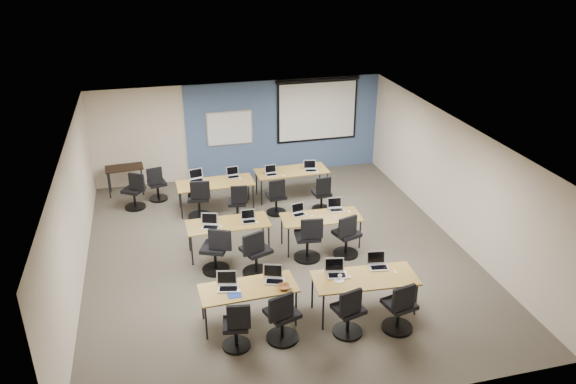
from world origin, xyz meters
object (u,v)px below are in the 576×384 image
object	(u,v)px
laptop_2	(336,271)
laptop_3	(378,263)
spare_chair_b	(135,194)
laptop_1	(274,277)
task_chair_1	(282,320)
laptop_11	(311,168)
training_table_mid_right	(321,218)
laptop_7	(336,207)
laptop_0	(228,284)
task_chair_8	(199,202)
laptop_10	(271,172)
training_table_back_left	(215,184)
projector_screen	(317,107)
laptop_5	(249,219)
task_chair_0	(237,329)
task_chair_9	(238,206)
task_chair_10	(276,199)
task_chair_11	(322,196)
training_table_front_right	(365,279)
training_table_mid_left	(228,225)
task_chair_4	(216,253)
whiteboard	(230,128)
task_chair_3	(400,311)
task_chair_7	(347,239)
laptop_4	(210,224)
task_chair_5	(256,256)
training_table_back_right	(292,172)
laptop_9	(233,174)
training_table_front_left	(248,290)
laptop_8	(196,178)
laptop_6	(299,212)
spare_chair_a	(157,186)
task_chair_6	(308,242)

from	to	relation	value
laptop_2	laptop_3	bearing A→B (deg)	14.57
spare_chair_b	laptop_1	bearing A→B (deg)	-32.92
task_chair_1	laptop_11	size ratio (longest dim) A/B	3.18
training_table_mid_right	laptop_7	world-z (taller)	laptop_7
training_table_mid_right	laptop_0	xyz separation A→B (m)	(-2.37, -2.16, 0.11)
task_chair_8	laptop_10	bearing A→B (deg)	23.96
task_chair_8	training_table_back_left	bearing A→B (deg)	49.07
projector_screen	laptop_5	xyz separation A→B (m)	(-2.77, -4.13, -1.10)
task_chair_0	task_chair_9	distance (m)	4.63
task_chair_10	task_chair_11	xyz separation A→B (m)	(1.14, -0.08, -0.01)
training_table_mid_right	task_chair_1	size ratio (longest dim) A/B	1.68
training_table_front_right	laptop_5	xyz separation A→B (m)	(-1.61, 2.64, 0.10)
training_table_mid_left	task_chair_4	distance (m)	0.81
whiteboard	laptop_2	world-z (taller)	whiteboard
training_table_back_left	task_chair_8	bearing A→B (deg)	-139.81
laptop_2	task_chair_3	distance (m)	1.30
training_table_back_left	task_chair_7	distance (m)	3.80
laptop_0	task_chair_11	distance (m)	4.83
laptop_3	laptop_1	bearing A→B (deg)	-172.71
laptop_0	laptop_7	world-z (taller)	laptop_0
laptop_4	task_chair_5	bearing A→B (deg)	-31.67
laptop_7	laptop_5	bearing A→B (deg)	-172.73
laptop_5	task_chair_5	distance (m)	1.04
training_table_back_right	task_chair_1	xyz separation A→B (m)	(-1.61, -5.57, -0.26)
laptop_9	task_chair_9	xyz separation A→B (m)	(-0.06, -1.00, -0.39)
task_chair_7	task_chair_4	bearing A→B (deg)	161.09
training_table_front_left	laptop_8	xyz separation A→B (m)	(-0.39, 4.91, 0.11)
task_chair_11	laptop_4	bearing A→B (deg)	-157.72
whiteboard	laptop_6	world-z (taller)	whiteboard
laptop_6	task_chair_9	size ratio (longest dim) A/B	0.31
laptop_8	spare_chair_b	world-z (taller)	spare_chair_b
training_table_front_left	laptop_8	size ratio (longest dim) A/B	4.84
training_table_front_left	training_table_front_right	distance (m)	2.09
training_table_back_right	task_chair_8	distance (m)	2.57
task_chair_1	laptop_7	xyz separation A→B (m)	(1.99, 3.15, 0.36)
training_table_mid_left	laptop_5	xyz separation A→B (m)	(0.44, -0.02, 0.10)
training_table_front_right	task_chair_1	distance (m)	1.71
training_table_back_right	laptop_7	bearing A→B (deg)	-82.86
laptop_0	laptop_4	bearing A→B (deg)	103.75
task_chair_5	spare_chair_b	distance (m)	4.39
laptop_7	task_chair_1	bearing A→B (deg)	-116.99
laptop_8	laptop_10	xyz separation A→B (m)	(1.88, -0.10, -0.01)
laptop_0	laptop_7	size ratio (longest dim) A/B	1.09
training_table_front_left	task_chair_1	distance (m)	0.82
spare_chair_a	spare_chair_b	world-z (taller)	spare_chair_b
training_table_front_left	task_chair_8	bearing A→B (deg)	93.43
training_table_back_left	task_chair_5	distance (m)	3.22
training_table_mid_left	task_chair_10	world-z (taller)	task_chair_10
task_chair_6	laptop_8	bearing A→B (deg)	128.55
task_chair_5	task_chair_11	bearing A→B (deg)	27.37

